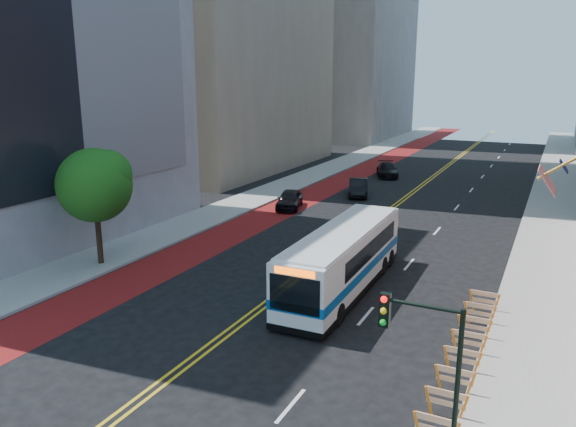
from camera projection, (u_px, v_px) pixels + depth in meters
The scene contains 14 objects.
ground at pixel (205, 350), 22.64m from camera, with size 160.00×160.00×0.00m, color black.
sidewalk_left at pixel (277, 189), 53.88m from camera, with size 4.00×140.00×0.15m, color gray.
sidewalk_right at pixel (552, 216), 43.70m from camera, with size 4.00×140.00×0.15m, color gray.
bus_lane_paint at pixel (315, 193), 52.25m from camera, with size 3.60×140.00×0.01m, color maroon.
center_line_inner at pixel (398, 202), 48.88m from camera, with size 0.14×140.00×0.01m, color gold.
center_line_outer at pixel (402, 202), 48.73m from camera, with size 0.14×140.00×0.01m, color gold.
lane_dashes at pixel (471, 190), 53.75m from camera, with size 0.14×98.20×0.01m.
construction_barriers at pixel (466, 348), 21.39m from camera, with size 1.42×10.91×1.00m.
street_tree at pixel (96, 182), 31.49m from camera, with size 4.20×4.20×6.70m.
traffic_signal at pixel (424, 354), 14.68m from camera, with size 2.21×0.34×5.07m.
transit_bus at pixel (344, 258), 28.52m from camera, with size 2.82×12.00×3.29m.
car_a at pixel (289, 199), 46.30m from camera, with size 1.80×4.47×1.52m, color black.
car_b at pixel (358, 187), 51.09m from camera, with size 1.63×4.69×1.54m, color black.
car_c at pixel (387, 170), 60.57m from camera, with size 2.04×5.02×1.46m, color black.
Camera 1 is at (12.04, -17.08, 10.85)m, focal length 35.00 mm.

